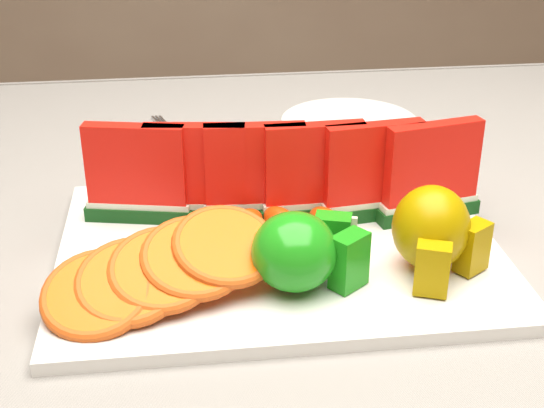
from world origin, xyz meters
TOP-DOWN VIEW (x-y plane):
  - table at (0.00, 0.00)m, footprint 1.40×0.90m
  - tablecloth at (0.00, 0.00)m, footprint 1.53×1.03m
  - platter at (0.01, -0.06)m, footprint 0.40×0.30m
  - apple_cluster at (0.02, -0.13)m, footprint 0.11×0.09m
  - pear_cluster at (0.13, -0.12)m, footprint 0.09×0.09m
  - side_plate at (0.15, 0.27)m, footprint 0.24×0.24m
  - fork at (-0.10, 0.23)m, footprint 0.07×0.19m
  - watermelon_row at (0.02, -0.01)m, footprint 0.39×0.07m
  - orange_fan_front at (-0.09, -0.13)m, footprint 0.21×0.14m
  - orange_fan_back at (0.02, 0.07)m, footprint 0.34×0.12m
  - tangerine_segments at (-0.00, -0.04)m, footprint 0.16×0.08m

SIDE VIEW (x-z plane):
  - table at x=0.00m, z-range 0.28..1.03m
  - tablecloth at x=0.00m, z-range 0.62..0.82m
  - fork at x=-0.10m, z-range 0.76..0.76m
  - side_plate at x=0.15m, z-range 0.76..0.77m
  - platter at x=0.01m, z-range 0.76..0.77m
  - tangerine_segments at x=0.00m, z-range 0.77..0.79m
  - orange_fan_back at x=0.02m, z-range 0.77..0.82m
  - orange_fan_front at x=-0.09m, z-range 0.77..0.82m
  - apple_cluster at x=0.02m, z-range 0.77..0.84m
  - pear_cluster at x=0.13m, z-range 0.77..0.85m
  - watermelon_row at x=0.02m, z-range 0.77..0.87m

